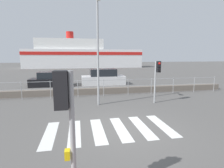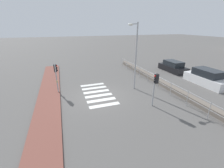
{
  "view_description": "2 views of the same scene",
  "coord_description": "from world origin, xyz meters",
  "px_view_note": "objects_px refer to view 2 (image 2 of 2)",
  "views": [
    {
      "loc": [
        -1.81,
        -6.45,
        2.87
      ],
      "look_at": [
        -0.15,
        2.0,
        1.5
      ],
      "focal_mm": 28.0,
      "sensor_mm": 36.0,
      "label": 1
    },
    {
      "loc": [
        11.35,
        -2.75,
        5.71
      ],
      "look_at": [
        0.45,
        1.0,
        1.2
      ],
      "focal_mm": 24.0,
      "sensor_mm": 36.0,
      "label": 2
    }
  ],
  "objects_px": {
    "traffic_light_far": "(155,83)",
    "parked_car_white": "(207,78)",
    "parked_car_black": "(173,67)",
    "streetlamp": "(135,50)",
    "traffic_light_near": "(56,73)"
  },
  "relations": [
    {
      "from": "traffic_light_far",
      "to": "parked_car_white",
      "type": "relative_size",
      "value": 0.59
    },
    {
      "from": "parked_car_black",
      "to": "traffic_light_far",
      "type": "bearing_deg",
      "value": -47.09
    },
    {
      "from": "streetlamp",
      "to": "traffic_light_far",
      "type": "bearing_deg",
      "value": -1.4
    },
    {
      "from": "traffic_light_far",
      "to": "streetlamp",
      "type": "relative_size",
      "value": 0.43
    },
    {
      "from": "traffic_light_near",
      "to": "parked_car_black",
      "type": "relative_size",
      "value": 0.65
    },
    {
      "from": "traffic_light_far",
      "to": "parked_car_white",
      "type": "distance_m",
      "value": 8.2
    },
    {
      "from": "traffic_light_near",
      "to": "streetlamp",
      "type": "height_order",
      "value": "streetlamp"
    },
    {
      "from": "streetlamp",
      "to": "parked_car_white",
      "type": "relative_size",
      "value": 1.38
    },
    {
      "from": "streetlamp",
      "to": "parked_car_black",
      "type": "xyz_separation_m",
      "value": [
        -3.67,
        7.72,
        -3.11
      ]
    },
    {
      "from": "traffic_light_near",
      "to": "parked_car_black",
      "type": "distance_m",
      "value": 14.76
    },
    {
      "from": "streetlamp",
      "to": "parked_car_black",
      "type": "relative_size",
      "value": 1.49
    },
    {
      "from": "traffic_light_near",
      "to": "traffic_light_far",
      "type": "bearing_deg",
      "value": 53.47
    },
    {
      "from": "traffic_light_near",
      "to": "parked_car_black",
      "type": "xyz_separation_m",
      "value": [
        -2.27,
        14.53,
        -1.31
      ]
    },
    {
      "from": "traffic_light_near",
      "to": "streetlamp",
      "type": "relative_size",
      "value": 0.44
    },
    {
      "from": "traffic_light_far",
      "to": "streetlamp",
      "type": "xyz_separation_m",
      "value": [
        -3.58,
        0.09,
        1.8
      ]
    }
  ]
}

